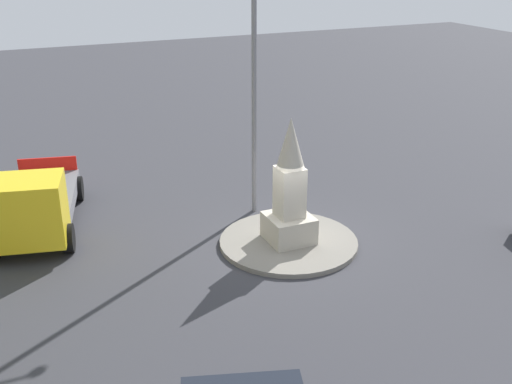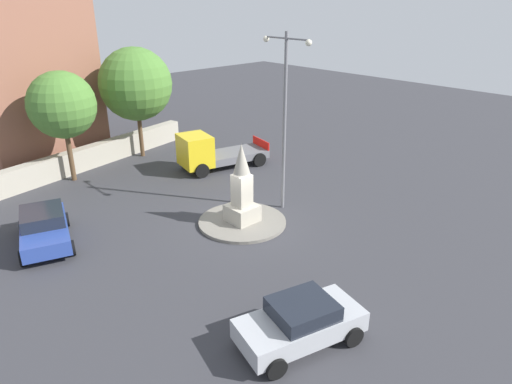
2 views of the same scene
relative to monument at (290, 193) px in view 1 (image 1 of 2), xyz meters
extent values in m
plane|color=#38383D|center=(0.00, 0.00, -1.64)|extent=(80.00, 80.00, 0.00)
cylinder|color=gray|center=(0.00, 0.00, -1.57)|extent=(4.06, 4.06, 0.14)
cube|color=#B2AA99|center=(0.00, 0.00, -1.11)|extent=(1.27, 1.27, 0.78)
cube|color=#B2AA99|center=(0.00, 0.00, 0.02)|extent=(0.73, 0.73, 1.49)
cone|color=#B2AA99|center=(0.00, 0.00, 1.48)|extent=(0.80, 0.80, 1.44)
cylinder|color=slate|center=(-0.06, -2.63, 2.53)|extent=(0.16, 0.16, 8.35)
cube|color=yellow|center=(6.93, -2.45, -0.30)|extent=(2.35, 2.05, 1.84)
cube|color=slate|center=(6.33, -5.06, -1.01)|extent=(2.81, 4.07, 0.44)
cube|color=red|center=(5.92, -6.84, -0.54)|extent=(1.91, 0.49, 0.50)
cylinder|color=black|center=(5.95, -2.15, -1.22)|extent=(0.46, 0.88, 0.84)
cylinder|color=black|center=(5.09, -5.91, -1.22)|extent=(0.46, 0.88, 0.84)
cylinder|color=black|center=(7.07, -6.36, -1.22)|extent=(0.46, 0.88, 0.84)
camera|label=1|loc=(7.41, 14.35, 6.67)|focal=43.02mm
camera|label=2|loc=(-14.38, 12.58, 8.15)|focal=32.31mm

